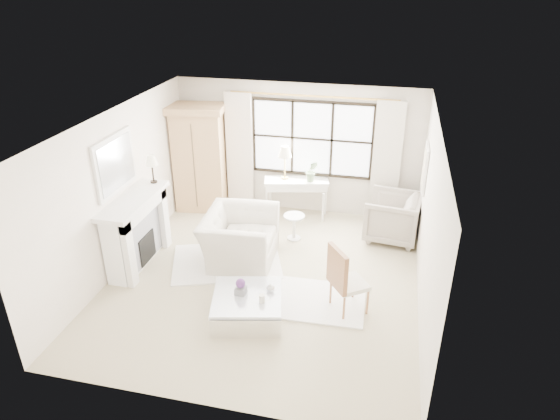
{
  "coord_description": "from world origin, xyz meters",
  "views": [
    {
      "loc": [
        1.83,
        -6.75,
        4.74
      ],
      "look_at": [
        0.23,
        0.2,
        1.22
      ],
      "focal_mm": 32.0,
      "sensor_mm": 36.0,
      "label": 1
    }
  ],
  "objects_px": {
    "armoire": "(199,158)",
    "coffee_table": "(247,306)",
    "club_armchair": "(240,238)",
    "console_table": "(296,197)"
  },
  "relations": [
    {
      "from": "armoire",
      "to": "club_armchair",
      "type": "relative_size",
      "value": 1.64
    },
    {
      "from": "console_table",
      "to": "club_armchair",
      "type": "xyz_separation_m",
      "value": [
        -0.62,
        -1.96,
        0.04
      ]
    },
    {
      "from": "armoire",
      "to": "coffee_table",
      "type": "xyz_separation_m",
      "value": [
        2.0,
        -3.38,
        -0.96
      ]
    },
    {
      "from": "coffee_table",
      "to": "armoire",
      "type": "bearing_deg",
      "value": 107.84
    },
    {
      "from": "armoire",
      "to": "club_armchair",
      "type": "bearing_deg",
      "value": -60.76
    },
    {
      "from": "console_table",
      "to": "club_armchair",
      "type": "distance_m",
      "value": 2.05
    },
    {
      "from": "armoire",
      "to": "coffee_table",
      "type": "distance_m",
      "value": 4.04
    },
    {
      "from": "console_table",
      "to": "armoire",
      "type": "bearing_deg",
      "value": 169.74
    },
    {
      "from": "console_table",
      "to": "coffee_table",
      "type": "distance_m",
      "value": 3.48
    },
    {
      "from": "armoire",
      "to": "console_table",
      "type": "height_order",
      "value": "armoire"
    }
  ]
}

